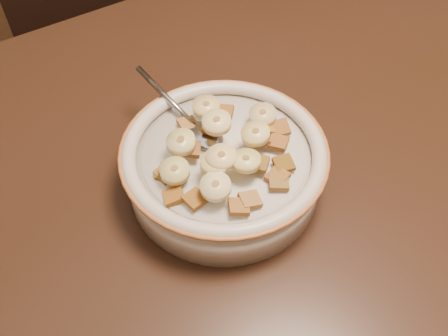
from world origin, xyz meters
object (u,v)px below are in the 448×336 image
table (307,178)px  cereal_bowl (224,170)px  chair (140,91)px  spoon (204,135)px

table → cereal_bowl: size_ratio=6.43×
table → cereal_bowl: (-0.10, 0.04, 0.05)m
chair → table: bearing=-85.8°
spoon → table: bearing=138.6°
cereal_bowl → table: bearing=-19.7°
chair → cereal_bowl: chair is taller
table → spoon: size_ratio=26.77×
table → spoon: bearing=147.2°
table → chair: bearing=89.0°
table → spoon: 0.15m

